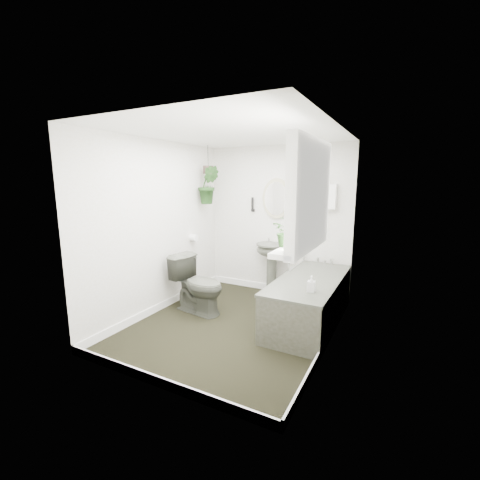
% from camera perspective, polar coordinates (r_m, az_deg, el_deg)
% --- Properties ---
extents(floor, '(2.30, 2.80, 0.02)m').
position_cam_1_polar(floor, '(4.15, -0.99, -14.89)').
color(floor, black).
rests_on(floor, ground).
extents(ceiling, '(2.30, 2.80, 0.02)m').
position_cam_1_polar(ceiling, '(3.79, -1.11, 18.70)').
color(ceiling, white).
rests_on(ceiling, ground).
extents(wall_back, '(2.30, 0.02, 2.30)m').
position_cam_1_polar(wall_back, '(5.07, 6.62, 3.40)').
color(wall_back, silver).
rests_on(wall_back, ground).
extents(wall_front, '(2.30, 0.02, 2.30)m').
position_cam_1_polar(wall_front, '(2.68, -15.69, -3.26)').
color(wall_front, silver).
rests_on(wall_front, ground).
extents(wall_left, '(0.02, 2.80, 2.30)m').
position_cam_1_polar(wall_left, '(4.47, -14.23, 2.20)').
color(wall_left, silver).
rests_on(wall_left, ground).
extents(wall_right, '(0.02, 2.80, 2.30)m').
position_cam_1_polar(wall_right, '(3.41, 16.33, -0.39)').
color(wall_right, silver).
rests_on(wall_right, ground).
extents(skirting, '(2.30, 2.80, 0.10)m').
position_cam_1_polar(skirting, '(4.12, -1.00, -14.14)').
color(skirting, white).
rests_on(skirting, floor).
extents(bathtub, '(0.72, 1.72, 0.58)m').
position_cam_1_polar(bathtub, '(4.19, 12.21, -10.43)').
color(bathtub, '#43453B').
rests_on(bathtub, floor).
extents(bath_screen, '(0.04, 0.72, 1.40)m').
position_cam_1_polar(bath_screen, '(4.51, 10.32, 4.09)').
color(bath_screen, silver).
rests_on(bath_screen, bathtub).
extents(shower_box, '(0.20, 0.10, 0.35)m').
position_cam_1_polar(shower_box, '(4.74, 15.54, 7.46)').
color(shower_box, white).
rests_on(shower_box, wall_back).
extents(oval_mirror, '(0.46, 0.03, 0.62)m').
position_cam_1_polar(oval_mirror, '(5.01, 6.46, 7.33)').
color(oval_mirror, tan).
rests_on(oval_mirror, wall_back).
extents(wall_sconce, '(0.04, 0.04, 0.22)m').
position_cam_1_polar(wall_sconce, '(5.16, 2.23, 6.37)').
color(wall_sconce, black).
rests_on(wall_sconce, wall_back).
extents(toilet_roll_holder, '(0.11, 0.11, 0.11)m').
position_cam_1_polar(toilet_roll_holder, '(5.01, -8.27, 0.38)').
color(toilet_roll_holder, white).
rests_on(toilet_roll_holder, wall_left).
extents(window_recess, '(0.08, 1.00, 0.90)m').
position_cam_1_polar(window_recess, '(2.69, 12.40, 7.74)').
color(window_recess, white).
rests_on(window_recess, wall_right).
extents(window_sill, '(0.18, 1.00, 0.04)m').
position_cam_1_polar(window_sill, '(2.76, 10.66, -0.94)').
color(window_sill, white).
rests_on(window_sill, wall_right).
extents(window_blinds, '(0.01, 0.86, 0.76)m').
position_cam_1_polar(window_blinds, '(2.70, 11.47, 7.78)').
color(window_blinds, white).
rests_on(window_blinds, wall_right).
extents(toilet, '(0.82, 0.54, 0.78)m').
position_cam_1_polar(toilet, '(4.42, -7.42, -7.81)').
color(toilet, '#43453B').
rests_on(toilet, floor).
extents(pedestal_sink, '(0.49, 0.41, 0.82)m').
position_cam_1_polar(pedestal_sink, '(5.05, 5.62, -5.16)').
color(pedestal_sink, '#43453B').
rests_on(pedestal_sink, floor).
extents(sill_plant, '(0.27, 0.25, 0.24)m').
position_cam_1_polar(sill_plant, '(2.56, 8.39, 1.49)').
color(sill_plant, black).
rests_on(sill_plant, window_sill).
extents(hanging_plant, '(0.41, 0.39, 0.58)m').
position_cam_1_polar(hanging_plant, '(5.07, -5.62, 9.70)').
color(hanging_plant, black).
rests_on(hanging_plant, ceiling).
extents(soap_bottle, '(0.09, 0.09, 0.18)m').
position_cam_1_polar(soap_bottle, '(3.59, 12.55, -7.61)').
color(soap_bottle, black).
rests_on(soap_bottle, bathtub).
extents(hanging_pot, '(0.16, 0.16, 0.12)m').
position_cam_1_polar(hanging_pot, '(5.07, -5.67, 12.32)').
color(hanging_pot, '#3A2B25').
rests_on(hanging_pot, ceiling).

